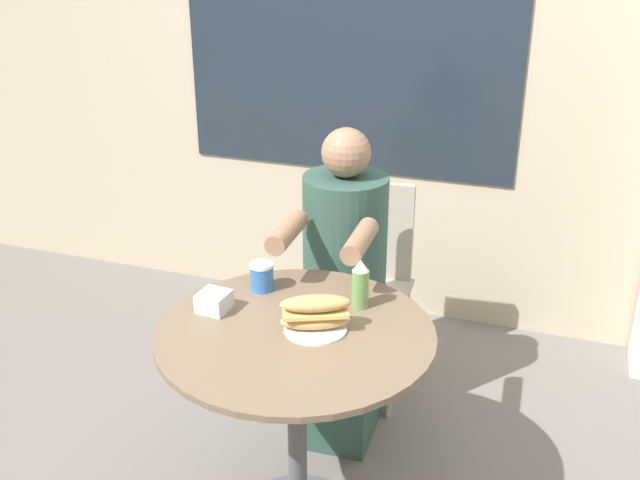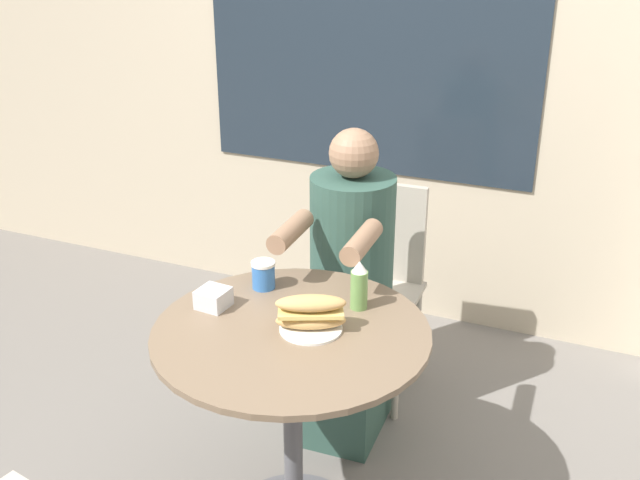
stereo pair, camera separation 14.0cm
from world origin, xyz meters
name	(u,v)px [view 2 (the right image)]	position (x,y,z in m)	size (l,w,h in m)	color
storefront_wall	(442,29)	(0.00, 1.59, 1.40)	(8.00, 0.09, 2.80)	#B7A88E
cafe_table	(292,385)	(0.00, 0.00, 0.56)	(0.82, 0.82, 0.75)	brown
diner_chair	(377,269)	(-0.05, 0.93, 0.52)	(0.40, 0.40, 0.87)	#ADA393
seated_diner	(348,305)	(-0.04, 0.58, 0.53)	(0.33, 0.56, 1.19)	#2D4C42
sandwich_on_plate	(311,314)	(0.05, 0.02, 0.80)	(0.22, 0.19, 0.11)	white
drink_cup	(263,275)	(-0.20, 0.21, 0.79)	(0.08, 0.08, 0.09)	#336BB7
napkin_box	(213,298)	(-0.28, 0.03, 0.78)	(0.10, 0.10, 0.06)	silver
condiment_bottle	(359,286)	(0.14, 0.20, 0.82)	(0.05, 0.05, 0.16)	#66934C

